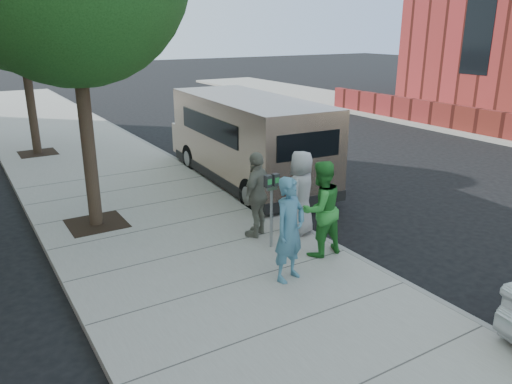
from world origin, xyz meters
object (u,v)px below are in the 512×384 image
at_px(person_striped_polo, 257,194).
at_px(parking_meter, 272,195).
at_px(tree_far, 19,6).
at_px(person_green_shirt, 320,209).
at_px(person_officer, 290,230).
at_px(person_gray_shirt, 301,193).
at_px(van, 247,138).

bearing_deg(person_striped_polo, parking_meter, 51.70).
bearing_deg(tree_far, person_green_shirt, -74.54).
bearing_deg(person_officer, person_striped_polo, 57.79).
distance_m(tree_far, parking_meter, 11.51).
bearing_deg(person_gray_shirt, tree_far, -105.21).
bearing_deg(person_officer, van, 49.91).
bearing_deg(van, person_green_shirt, -101.82).
height_order(tree_far, parking_meter, tree_far).
relative_size(person_gray_shirt, person_striped_polo, 0.99).
height_order(tree_far, van, tree_far).
bearing_deg(person_officer, person_green_shirt, 9.56).
bearing_deg(person_green_shirt, van, -107.11).
xyz_separation_m(person_gray_shirt, person_striped_polo, (-0.82, 0.36, 0.01)).
distance_m(van, person_striped_polo, 4.18).
xyz_separation_m(van, person_gray_shirt, (-1.11, -4.06, -0.26)).
bearing_deg(van, tree_far, 129.83).
bearing_deg(person_gray_shirt, van, -138.96).
height_order(person_officer, person_gray_shirt, person_officer).
distance_m(tree_far, van, 8.55).
height_order(person_officer, person_striped_polo, person_officer).
height_order(person_green_shirt, person_gray_shirt, person_green_shirt).
height_order(person_officer, person_green_shirt, person_green_shirt).
height_order(tree_far, person_striped_polo, tree_far).
bearing_deg(van, person_officer, -110.08).
height_order(person_green_shirt, person_striped_polo, person_green_shirt).
bearing_deg(person_gray_shirt, person_green_shirt, 39.30).
xyz_separation_m(tree_far, parking_meter, (2.55, -10.61, -3.67)).
xyz_separation_m(tree_far, person_officer, (2.09, -11.86, -3.83)).
height_order(van, person_gray_shirt, van).
relative_size(tree_far, van, 0.97).
height_order(van, person_striped_polo, van).
xyz_separation_m(van, person_officer, (-2.47, -5.59, -0.24)).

